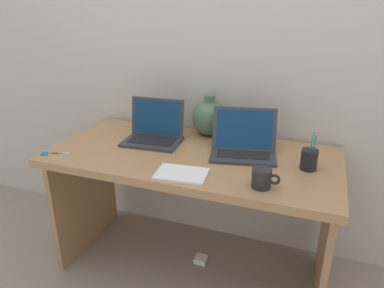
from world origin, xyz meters
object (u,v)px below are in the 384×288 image
(power_brick, at_px, (201,259))
(laptop_left, at_px, (155,130))
(green_vase, at_px, (209,118))
(pen_cup, at_px, (309,159))
(laptop_right, at_px, (244,143))
(coffee_mug, at_px, (262,178))
(scissors, at_px, (50,153))
(notebook_stack, at_px, (182,174))

(power_brick, bearing_deg, laptop_left, 170.27)
(green_vase, xyz_separation_m, power_brick, (0.04, -0.24, -0.80))
(pen_cup, bearing_deg, power_brick, 176.07)
(laptop_right, height_order, green_vase, green_vase)
(laptop_left, bearing_deg, laptop_right, -1.07)
(laptop_right, distance_m, green_vase, 0.32)
(coffee_mug, bearing_deg, green_vase, 127.06)
(scissors, distance_m, power_brick, 1.04)
(coffee_mug, height_order, scissors, coffee_mug)
(green_vase, xyz_separation_m, coffee_mug, (0.39, -0.52, -0.06))
(scissors, bearing_deg, notebook_stack, 0.94)
(laptop_left, xyz_separation_m, scissors, (-0.42, -0.35, -0.06))
(scissors, bearing_deg, pen_cup, 12.13)
(laptop_left, height_order, coffee_mug, laptop_left)
(green_vase, xyz_separation_m, scissors, (-0.67, -0.54, -0.10))
(laptop_left, height_order, pen_cup, laptop_left)
(laptop_right, relative_size, green_vase, 1.54)
(scissors, xyz_separation_m, power_brick, (0.71, 0.30, -0.70))
(power_brick, bearing_deg, scissors, -156.99)
(coffee_mug, bearing_deg, power_brick, 141.66)
(laptop_right, relative_size, scissors, 2.48)
(pen_cup, xyz_separation_m, power_brick, (-0.53, 0.04, -0.75))
(power_brick, bearing_deg, green_vase, 99.22)
(laptop_right, bearing_deg, notebook_stack, -121.73)
(laptop_left, height_order, power_brick, laptop_left)
(laptop_right, xyz_separation_m, scissors, (-0.92, -0.34, -0.05))
(green_vase, distance_m, pen_cup, 0.63)
(coffee_mug, relative_size, pen_cup, 0.66)
(scissors, bearing_deg, power_brick, 23.01)
(coffee_mug, xyz_separation_m, power_brick, (-0.35, 0.28, -0.74))
(notebook_stack, distance_m, pen_cup, 0.59)
(coffee_mug, height_order, power_brick, coffee_mug)
(laptop_left, distance_m, notebook_stack, 0.45)
(notebook_stack, xyz_separation_m, pen_cup, (0.53, 0.25, 0.04))
(laptop_left, relative_size, laptop_right, 0.88)
(pen_cup, height_order, power_brick, pen_cup)
(green_vase, xyz_separation_m, notebook_stack, (0.04, -0.53, -0.10))
(power_brick, bearing_deg, coffee_mug, -38.34)
(green_vase, bearing_deg, laptop_left, -143.12)
(laptop_right, bearing_deg, power_brick, -168.74)
(pen_cup, distance_m, power_brick, 0.92)
(laptop_right, height_order, pen_cup, laptop_right)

